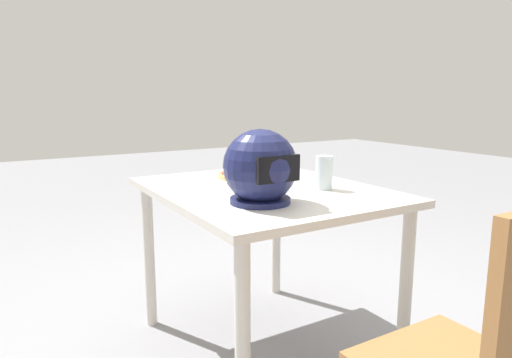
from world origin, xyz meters
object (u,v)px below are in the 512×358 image
at_px(motorcycle_helmet, 260,168).
at_px(drinking_glass, 324,173).
at_px(dining_table, 264,209).
at_px(pizza, 248,174).

distance_m(motorcycle_helmet, drinking_glass, 0.36).
distance_m(dining_table, pizza, 0.23).
height_order(dining_table, pizza, pizza).
relative_size(dining_table, motorcycle_helmet, 3.89).
bearing_deg(motorcycle_helmet, drinking_glass, -168.04).
distance_m(dining_table, motorcycle_helmet, 0.35).
bearing_deg(motorcycle_helmet, dining_table, -125.01).
height_order(pizza, drinking_glass, drinking_glass).
distance_m(dining_table, drinking_glass, 0.29).
distance_m(pizza, motorcycle_helmet, 0.47).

